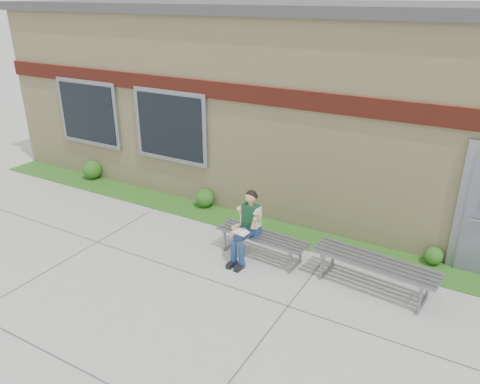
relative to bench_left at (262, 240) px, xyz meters
The scene contains 9 objects.
ground 1.64m from the bench_left, 89.13° to the right, with size 80.00×80.00×0.00m, color #9E9E99.
grass_strip 1.05m from the bench_left, 88.60° to the left, with size 16.00×0.80×0.02m, color #1D5416.
school_building 4.72m from the bench_left, 89.69° to the left, with size 16.20×6.22×4.20m.
bench_left is the anchor object (origin of this frame).
bench_right 2.00m from the bench_left, ahead, with size 2.04×0.76×0.52m.
girl 0.43m from the bench_left, 135.88° to the right, with size 0.45×0.77×1.28m.
shrub_west 5.63m from the bench_left, 167.22° to the left, with size 0.47×0.47×0.47m, color #1D5416.
shrub_mid 2.41m from the bench_left, 148.82° to the left, with size 0.41×0.41×0.41m, color #1D5416.
shrub_east 3.01m from the bench_left, 24.51° to the left, with size 0.32×0.32×0.32m, color #1D5416.
Camera 1 is at (3.28, -4.95, 4.41)m, focal length 35.00 mm.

